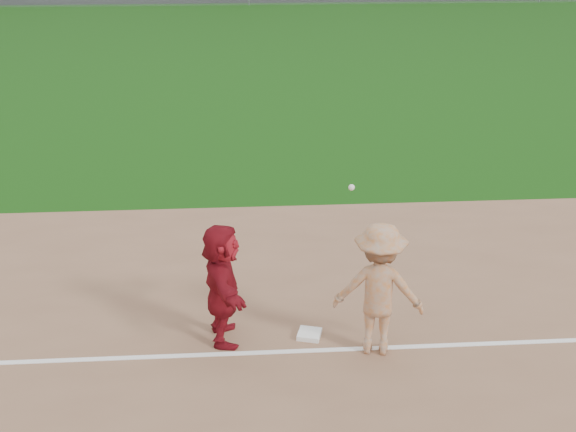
{
  "coord_description": "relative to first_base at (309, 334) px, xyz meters",
  "views": [
    {
      "loc": [
        -0.8,
        -10.12,
        6.39
      ],
      "look_at": [
        0.0,
        1.5,
        1.3
      ],
      "focal_mm": 45.0,
      "sensor_mm": 36.0,
      "label": 1
    }
  ],
  "objects": [
    {
      "name": "first_base_play",
      "position": [
        0.99,
        -0.43,
        1.02
      ],
      "size": [
        1.51,
        1.07,
        2.6
      ],
      "color": "#9A9A9D",
      "rests_on": "infield_dirt"
    },
    {
      "name": "ground",
      "position": [
        -0.21,
        0.39,
        -0.06
      ],
      "size": [
        160.0,
        160.0,
        0.0
      ],
      "primitive_type": "plane",
      "color": "#13440D",
      "rests_on": "ground"
    },
    {
      "name": "base_runner",
      "position": [
        -1.35,
        0.04,
        0.95
      ],
      "size": [
        0.74,
        1.88,
        1.98
      ],
      "primitive_type": "imported",
      "rotation": [
        0.0,
        0.0,
        1.66
      ],
      "color": "maroon",
      "rests_on": "infield_dirt"
    },
    {
      "name": "foul_line",
      "position": [
        -0.21,
        -0.41,
        -0.03
      ],
      "size": [
        60.0,
        0.1,
        0.01
      ],
      "primitive_type": "cube",
      "color": "white",
      "rests_on": "infield_dirt"
    },
    {
      "name": "first_base",
      "position": [
        0.0,
        0.0,
        0.0
      ],
      "size": [
        0.44,
        0.44,
        0.08
      ],
      "primitive_type": "cube",
      "rotation": [
        0.0,
        0.0,
        -0.28
      ],
      "color": "white",
      "rests_on": "infield_dirt"
    }
  ]
}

